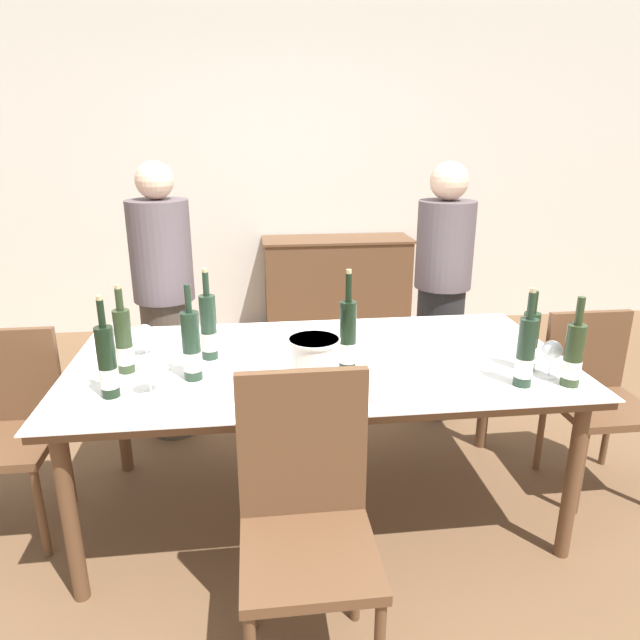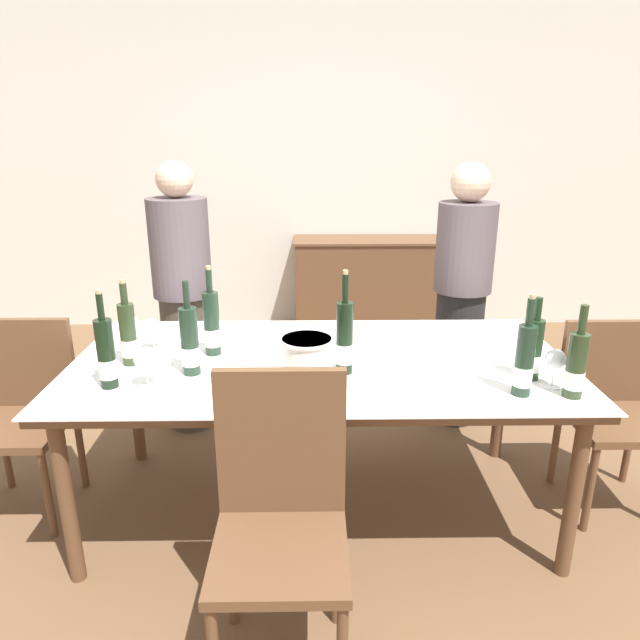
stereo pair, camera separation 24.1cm
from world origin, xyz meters
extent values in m
plane|color=brown|center=(0.00, 0.00, 0.00)|extent=(12.00, 12.00, 0.00)
cube|color=silver|center=(0.00, 2.77, 1.40)|extent=(8.00, 0.10, 2.80)
cube|color=brown|center=(0.45, 2.48, 0.41)|extent=(1.23, 0.44, 0.81)
cube|color=brown|center=(0.45, 2.48, 0.82)|extent=(1.27, 0.46, 0.02)
cylinder|color=brown|center=(-0.97, -0.44, 0.36)|extent=(0.06, 0.06, 0.71)
cylinder|color=brown|center=(0.97, -0.44, 0.36)|extent=(0.06, 0.06, 0.71)
cylinder|color=brown|center=(-0.97, 0.44, 0.36)|extent=(0.06, 0.06, 0.71)
cylinder|color=brown|center=(0.97, 0.44, 0.36)|extent=(0.06, 0.06, 0.71)
cube|color=brown|center=(0.00, 0.00, 0.73)|extent=(2.10, 1.04, 0.04)
cube|color=white|center=(0.00, 0.00, 0.75)|extent=(2.13, 1.07, 0.01)
cylinder|color=white|center=(-0.05, -0.26, 0.85)|extent=(0.19, 0.19, 0.19)
cylinder|color=white|center=(-0.05, -0.26, 0.94)|extent=(0.20, 0.20, 0.01)
cylinder|color=#1E3323|center=(-0.47, 0.07, 0.89)|extent=(0.07, 0.07, 0.28)
cylinder|color=silver|center=(-0.47, 0.07, 0.83)|extent=(0.07, 0.07, 0.08)
cylinder|color=#1E3323|center=(-0.47, 0.07, 1.09)|extent=(0.03, 0.03, 0.10)
cylinder|color=tan|center=(-0.47, 0.07, 1.14)|extent=(0.02, 0.02, 0.02)
cylinder|color=black|center=(0.10, -0.14, 0.90)|extent=(0.07, 0.07, 0.30)
cylinder|color=white|center=(0.10, -0.14, 0.84)|extent=(0.07, 0.07, 0.08)
cylinder|color=black|center=(0.10, -0.14, 1.11)|extent=(0.03, 0.03, 0.11)
cylinder|color=tan|center=(0.10, -0.14, 1.17)|extent=(0.02, 0.02, 0.02)
cylinder|color=black|center=(0.84, -0.21, 0.88)|extent=(0.07, 0.07, 0.25)
cylinder|color=white|center=(0.84, -0.21, 0.82)|extent=(0.07, 0.07, 0.07)
cylinder|color=black|center=(0.84, -0.21, 1.04)|extent=(0.03, 0.03, 0.09)
cylinder|color=#1E3323|center=(-0.53, -0.14, 0.89)|extent=(0.07, 0.07, 0.28)
cylinder|color=white|center=(-0.53, -0.14, 0.83)|extent=(0.07, 0.07, 0.08)
cylinder|color=#1E3323|center=(-0.53, -0.14, 1.09)|extent=(0.03, 0.03, 0.11)
cylinder|color=#1E3323|center=(0.75, -0.36, 0.89)|extent=(0.07, 0.07, 0.27)
cylinder|color=white|center=(0.75, -0.36, 0.83)|extent=(0.07, 0.07, 0.08)
cylinder|color=#1E3323|center=(0.75, -0.36, 1.08)|extent=(0.03, 0.03, 0.10)
cylinder|color=tan|center=(0.75, -0.36, 1.14)|extent=(0.02, 0.02, 0.02)
cylinder|color=#28381E|center=(0.93, -0.38, 0.88)|extent=(0.07, 0.07, 0.25)
cylinder|color=white|center=(0.93, -0.38, 0.82)|extent=(0.07, 0.07, 0.07)
cylinder|color=#28381E|center=(0.93, -0.38, 1.05)|extent=(0.03, 0.03, 0.11)
cylinder|color=#28381E|center=(-0.80, -0.04, 0.89)|extent=(0.07, 0.07, 0.26)
cylinder|color=silver|center=(-0.80, -0.04, 0.83)|extent=(0.07, 0.07, 0.07)
cylinder|color=#28381E|center=(-0.80, -0.04, 1.06)|extent=(0.03, 0.03, 0.09)
cylinder|color=tan|center=(-0.80, -0.04, 1.11)|extent=(0.02, 0.02, 0.02)
cylinder|color=black|center=(-0.82, -0.26, 0.89)|extent=(0.07, 0.07, 0.27)
cylinder|color=silver|center=(-0.82, -0.26, 0.83)|extent=(0.07, 0.07, 0.08)
cylinder|color=black|center=(-0.82, -0.26, 1.08)|extent=(0.02, 0.02, 0.10)
cylinder|color=tan|center=(-0.82, -0.26, 1.13)|extent=(0.02, 0.02, 0.02)
cylinder|color=white|center=(0.89, -0.30, 0.76)|extent=(0.06, 0.06, 0.00)
cylinder|color=white|center=(0.89, -0.30, 0.80)|extent=(0.01, 0.01, 0.08)
sphere|color=white|center=(0.89, -0.30, 0.87)|extent=(0.08, 0.08, 0.08)
cylinder|color=white|center=(-0.75, 0.14, 0.76)|extent=(0.07, 0.07, 0.00)
cylinder|color=white|center=(-0.75, 0.14, 0.79)|extent=(0.01, 0.01, 0.07)
sphere|color=white|center=(-0.75, 0.14, 0.86)|extent=(0.08, 0.08, 0.08)
cylinder|color=white|center=(-0.67, -0.26, 0.76)|extent=(0.06, 0.06, 0.00)
cylinder|color=white|center=(-0.67, -0.26, 0.80)|extent=(0.01, 0.01, 0.08)
sphere|color=white|center=(-0.67, -0.26, 0.87)|extent=(0.09, 0.09, 0.09)
cylinder|color=white|center=(-0.87, 0.19, 0.76)|extent=(0.06, 0.06, 0.00)
cylinder|color=white|center=(-0.87, 0.19, 0.80)|extent=(0.01, 0.01, 0.08)
sphere|color=white|center=(-0.87, 0.19, 0.86)|extent=(0.08, 0.08, 0.08)
cylinder|color=brown|center=(1.17, -0.18, 0.21)|extent=(0.03, 0.03, 0.42)
cylinder|color=brown|center=(1.17, 0.18, 0.21)|extent=(0.03, 0.03, 0.42)
cylinder|color=brown|center=(1.54, 0.18, 0.21)|extent=(0.03, 0.03, 0.42)
cube|color=brown|center=(1.36, 0.00, 0.44)|extent=(0.42, 0.42, 0.04)
cube|color=brown|center=(1.36, 0.19, 0.66)|extent=(0.42, 0.04, 0.40)
cylinder|color=brown|center=(-0.32, -0.67, 0.22)|extent=(0.03, 0.03, 0.44)
cylinder|color=brown|center=(0.05, -0.67, 0.22)|extent=(0.03, 0.03, 0.44)
cube|color=brown|center=(-0.14, -0.85, 0.46)|extent=(0.42, 0.42, 0.04)
cube|color=brown|center=(-0.14, -0.66, 0.73)|extent=(0.42, 0.04, 0.51)
cylinder|color=brown|center=(-1.17, -0.18, 0.21)|extent=(0.03, 0.03, 0.42)
cylinder|color=brown|center=(-1.17, 0.18, 0.21)|extent=(0.03, 0.03, 0.42)
cube|color=brown|center=(-1.36, 0.00, 0.43)|extent=(0.42, 0.42, 0.04)
cube|color=brown|center=(-1.36, 0.19, 0.67)|extent=(0.42, 0.04, 0.43)
cylinder|color=#51473D|center=(-0.76, 0.84, 0.41)|extent=(0.28, 0.28, 0.81)
cylinder|color=#594C51|center=(-0.76, 0.84, 1.08)|extent=(0.33, 0.33, 0.54)
sphere|color=beige|center=(-0.76, 0.84, 1.45)|extent=(0.20, 0.20, 0.20)
cylinder|color=#262628|center=(0.84, 0.88, 0.41)|extent=(0.28, 0.28, 0.82)
cylinder|color=#594C51|center=(0.84, 0.88, 1.07)|extent=(0.33, 0.33, 0.50)
sphere|color=beige|center=(0.84, 0.88, 1.43)|extent=(0.22, 0.22, 0.22)
camera|label=1|loc=(-0.28, -2.27, 1.69)|focal=32.00mm
camera|label=2|loc=(-0.04, -2.29, 1.69)|focal=32.00mm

